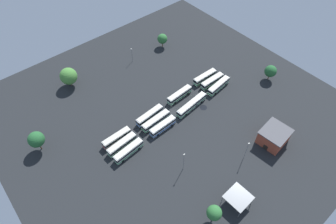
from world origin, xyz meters
TOP-DOWN VIEW (x-y plane):
  - ground_plane at (0.00, 0.00)m, footprint 129.68×129.68m
  - bus_row0_slot0 at (-24.31, -4.99)m, footprint 12.17×2.76m
  - bus_row0_slot1 at (-24.91, -1.06)m, footprint 12.01×2.66m
  - bus_row0_slot2 at (-25.01, 2.82)m, footprint 12.78×3.87m
  - bus_row1_slot0 at (-8.22, -4.14)m, footprint 12.47×3.15m
  - bus_row1_slot2 at (-8.33, 3.35)m, footprint 15.97×4.06m
  - bus_row2_slot0 at (8.48, -3.26)m, footprint 12.69×3.41m
  - bus_row2_slot1 at (8.29, 0.44)m, footprint 12.82×3.08m
  - bus_row2_slot2 at (7.95, 4.26)m, footprint 11.71×2.81m
  - bus_row3_slot0 at (24.71, -2.62)m, footprint 11.63×2.68m
  - bus_row3_slot1 at (24.86, 1.08)m, footprint 12.24×3.33m
  - bus_row3_slot2 at (24.60, 4.93)m, footprint 12.33×3.45m
  - depot_building at (-19.92, 35.38)m, footprint 11.25×10.37m
  - maintenance_shelter at (8.77, 42.78)m, footprint 7.75×7.72m
  - lamp_post_near_entrance at (-6.20, 33.28)m, footprint 0.56×0.28m
  - lamp_post_by_building at (-7.05, -36.83)m, footprint 0.56×0.28m
  - lamp_post_far_corner at (13.68, 22.47)m, footprint 0.56×0.28m
  - tree_northeast at (48.19, -17.69)m, footprint 5.89×5.89m
  - tree_west_edge at (18.67, 41.57)m, footprint 4.74×4.74m
  - tree_north_edge at (-25.56, -36.59)m, footprint 4.96×4.96m
  - tree_northwest at (23.51, -40.90)m, footprint 7.42×7.42m
  - tree_east_edge at (-46.97, 13.15)m, footprint 5.31×5.31m
  - puddle_centre_drain at (-12.13, 6.58)m, footprint 3.08×3.08m
  - puddle_near_shelter at (21.27, -4.81)m, footprint 3.33×3.33m

SIDE VIEW (x-z plane):
  - ground_plane at x=0.00m, z-range 0.00..0.00m
  - puddle_centre_drain at x=-12.13m, z-range 0.00..0.01m
  - puddle_near_shelter at x=21.27m, z-range 0.00..0.01m
  - bus_row3_slot0 at x=24.71m, z-range 0.10..3.47m
  - bus_row2_slot2 at x=7.95m, z-range 0.10..3.47m
  - bus_row0_slot1 at x=-24.91m, z-range 0.10..3.47m
  - bus_row3_slot1 at x=24.86m, z-range 0.10..3.47m
  - bus_row0_slot0 at x=-24.31m, z-range 0.10..3.47m
  - bus_row3_slot2 at x=24.60m, z-range 0.10..3.47m
  - bus_row1_slot0 at x=-8.22m, z-range 0.10..3.47m
  - bus_row2_slot0 at x=8.48m, z-range 0.10..3.47m
  - bus_row0_slot2 at x=-25.01m, z-range 0.10..3.47m
  - bus_row2_slot1 at x=8.29m, z-range 0.10..3.47m
  - bus_row1_slot2 at x=-8.33m, z-range 0.10..3.47m
  - depot_building at x=-19.92m, z-range 0.02..6.30m
  - maintenance_shelter at x=8.77m, z-range 1.93..6.23m
  - lamp_post_by_building at x=-7.05m, z-range 0.41..7.82m
  - tree_north_edge at x=-25.56m, z-range 1.02..8.05m
  - tree_east_edge at x=-46.97m, z-range 0.97..8.23m
  - lamp_post_near_entrance at x=-6.20m, z-range 0.42..9.69m
  - lamp_post_far_corner at x=13.68m, z-range 0.42..10.06m
  - tree_west_edge at x=18.67m, z-range 1.48..9.21m
  - tree_northwest at x=23.51m, z-range 0.89..10.09m
  - tree_northeast at x=48.19m, z-range 1.52..10.47m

